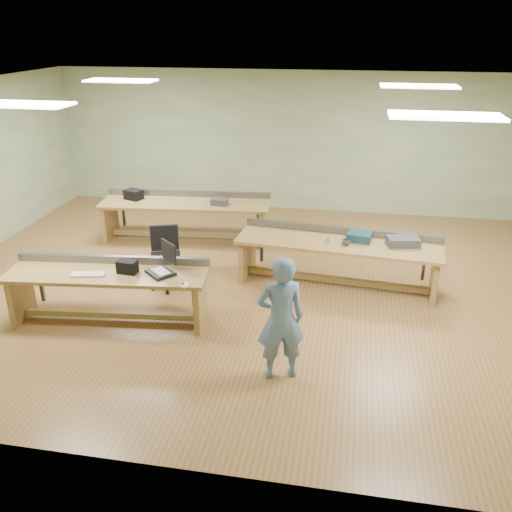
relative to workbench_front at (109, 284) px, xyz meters
name	(u,v)px	position (x,y,z in m)	size (l,w,h in m)	color
floor	(247,284)	(1.67, 1.45, -0.55)	(10.00, 10.00, 0.00)	brown
ceiling	(245,92)	(1.67, 1.45, 2.45)	(10.00, 10.00, 0.00)	silver
wall_back	(282,142)	(1.67, 5.45, 0.95)	(10.00, 0.04, 3.00)	#A7B88B
wall_front	(154,331)	(1.67, -2.55, 0.95)	(10.00, 0.04, 3.00)	#A7B88B
fluor_panels	(245,94)	(1.67, 1.45, 2.42)	(6.20, 3.50, 0.03)	white
workbench_front	(109,284)	(0.00, 0.00, 0.00)	(2.82, 1.03, 0.86)	#9F7A43
workbench_mid	(338,252)	(3.09, 1.70, 0.01)	(3.24, 1.15, 0.86)	#9F7A43
workbench_back	(186,211)	(0.13, 3.22, 0.01)	(3.28, 1.15, 0.86)	#9F7A43
person	(281,319)	(2.53, -0.90, 0.22)	(0.56, 0.37, 1.55)	#667AA7
laptop_base	(161,273)	(0.75, 0.05, 0.22)	(0.37, 0.30, 0.04)	black
laptop_screen	(169,252)	(0.85, 0.16, 0.49)	(0.37, 0.02, 0.29)	black
keyboard	(88,274)	(-0.20, -0.17, 0.21)	(0.45, 0.15, 0.03)	beige
trackball_mouse	(184,285)	(1.19, -0.28, 0.23)	(0.12, 0.14, 0.06)	white
camera_bag	(127,267)	(0.30, 0.01, 0.28)	(0.26, 0.17, 0.18)	black
task_chair	(166,266)	(0.42, 1.15, -0.20)	(0.67, 0.67, 0.98)	black
parts_bin_teal	(359,237)	(3.40, 1.78, 0.26)	(0.37, 0.28, 0.13)	#12333C
parts_bin_grey	(403,241)	(4.06, 1.70, 0.26)	(0.47, 0.30, 0.13)	#343436
mug	(346,242)	(3.21, 1.55, 0.24)	(0.12, 0.12, 0.10)	#343436
drinks_can	(328,241)	(2.93, 1.53, 0.25)	(0.06, 0.06, 0.11)	#B6B6BA
storage_box_back	(134,195)	(-0.90, 3.20, 0.29)	(0.33, 0.23, 0.19)	black
tray_back	(220,202)	(0.81, 3.15, 0.25)	(0.29, 0.22, 0.12)	#343436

